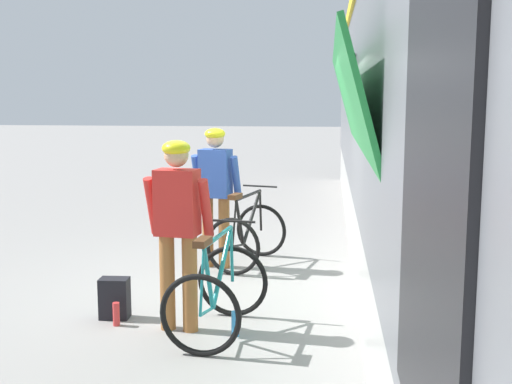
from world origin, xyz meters
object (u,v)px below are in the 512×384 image
Objects in this scene: bicycle_near_black at (247,235)px; bicycle_far_teal at (217,292)px; cyclist_far_in_red at (178,218)px; water_bottle_near_the_bikes at (235,324)px; backpack_on_platform at (115,298)px; train_car at (480,112)px; water_bottle_by_the_backpack at (116,314)px; cyclist_near_in_blue at (216,185)px.

bicycle_far_teal is at bearing -89.10° from bicycle_near_black.
cyclist_far_in_red reaches higher than water_bottle_near_the_bikes.
backpack_on_platform is at bearing 162.96° from bicycle_far_teal.
water_bottle_by_the_backpack is at bearing -148.07° from train_car.
bicycle_near_black is at bearing 67.70° from water_bottle_by_the_backpack.
bicycle_near_black is 2.46m from bicycle_far_teal.
water_bottle_near_the_bikes reaches higher than water_bottle_by_the_backpack.
train_car is 14.57× the size of bicycle_near_black.
bicycle_far_teal is at bearing -7.30° from water_bottle_by_the_backpack.
backpack_on_platform is 1.79× the size of water_bottle_by_the_backpack.
train_car reaches higher than bicycle_far_teal.
water_bottle_near_the_bikes is at bearing -10.53° from cyclist_far_in_red.
cyclist_near_in_blue and cyclist_far_in_red have the same top height.
water_bottle_near_the_bikes is at bearing -85.35° from bicycle_near_black.
train_car is 4.05m from cyclist_far_in_red.
train_car is at bearing 41.75° from bicycle_far_teal.
train_car reaches higher than water_bottle_by_the_backpack.
water_bottle_near_the_bikes is (0.54, -0.10, -0.94)m from cyclist_far_in_red.
bicycle_near_black is at bearing 17.60° from cyclist_near_in_blue.
backpack_on_platform is (-3.85, -2.14, -1.77)m from train_car.
train_car is 9.98× the size of cyclist_far_in_red.
cyclist_near_in_blue is at bearing 91.22° from cyclist_far_in_red.
cyclist_far_in_red is 2.48m from bicycle_near_black.
train_car is 3.33m from cyclist_near_in_blue.
backpack_on_platform is at bearing 161.14° from cyclist_far_in_red.
cyclist_near_in_blue is at bearing 100.31° from bicycle_far_teal.
bicycle_near_black is 2.54m from water_bottle_by_the_backpack.
cyclist_far_in_red is 7.89× the size of water_bottle_by_the_backpack.
cyclist_far_in_red is 0.76m from bicycle_far_teal.
cyclist_far_in_red is 1.54× the size of bicycle_far_teal.
bicycle_near_black is 5.41× the size of water_bottle_by_the_backpack.
cyclist_near_in_blue is 7.70× the size of water_bottle_near_the_bikes.
backpack_on_platform is (-0.70, 0.24, -0.85)m from cyclist_far_in_red.
train_car is 4.81m from water_bottle_by_the_backpack.
cyclist_far_in_red is 1.09m from water_bottle_near_the_bikes.
cyclist_near_in_blue is 2.28m from backpack_on_platform.
train_car is at bearing 37.12° from cyclist_far_in_red.
water_bottle_by_the_backpack is at bearing 173.27° from water_bottle_near_the_bikes.
bicycle_far_teal is (-2.77, -2.47, -1.56)m from train_car.
water_bottle_near_the_bikes is at bearing -75.96° from cyclist_near_in_blue.
backpack_on_platform reaches higher than water_bottle_near_the_bikes.
cyclist_near_in_blue reaches higher than backpack_on_platform.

